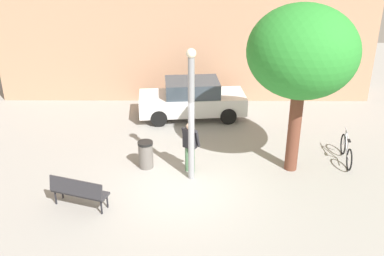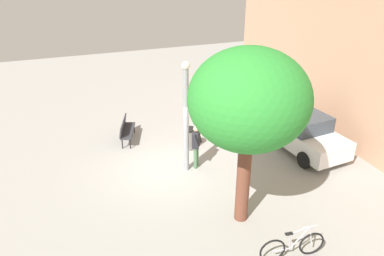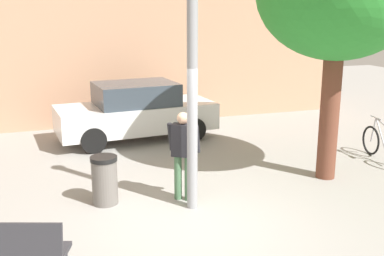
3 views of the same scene
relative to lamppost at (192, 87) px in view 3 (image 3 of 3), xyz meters
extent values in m
plane|color=gray|center=(-0.31, -0.57, -2.19)|extent=(36.00, 36.00, 0.00)
cylinder|color=gray|center=(0.00, 0.00, -0.29)|extent=(0.19, 0.19, 3.80)
cylinder|color=#47704C|center=(-0.13, 0.45, -1.76)|extent=(0.14, 0.14, 0.85)
cylinder|color=#47704C|center=(0.04, 0.34, -1.76)|extent=(0.14, 0.14, 0.85)
cube|color=#232328|center=(-0.05, 0.40, -1.04)|extent=(0.45, 0.41, 0.60)
sphere|color=tan|center=(-0.05, 0.40, -0.63)|extent=(0.22, 0.22, 0.22)
cylinder|color=#232328|center=(-0.23, 0.58, -1.01)|extent=(0.20, 0.24, 0.55)
cylinder|color=#232328|center=(0.19, 0.30, -1.01)|extent=(0.20, 0.24, 0.55)
cube|color=#2D2D33|center=(-3.03, -1.52, -1.74)|extent=(1.66, 0.93, 0.06)
cylinder|color=brown|center=(3.16, 0.60, -0.84)|extent=(0.39, 0.39, 2.70)
torus|color=black|center=(5.13, 1.64, -1.83)|extent=(0.14, 0.71, 0.71)
cylinder|color=#ADADB7|center=(5.08, 1.27, -1.55)|extent=(0.10, 0.50, 0.64)
cylinder|color=#ADADB7|center=(5.08, 1.22, -1.31)|extent=(0.11, 0.58, 0.18)
cylinder|color=#ADADB7|center=(5.12, 1.57, -1.55)|extent=(0.06, 0.17, 0.63)
cylinder|color=#ADADB7|center=(5.11, 1.51, -1.24)|extent=(0.09, 0.44, 0.03)
cube|color=silver|center=(-0.01, 4.81, -1.57)|extent=(4.34, 2.07, 0.70)
cube|color=#333D47|center=(-0.01, 4.81, -0.94)|extent=(2.23, 1.75, 0.60)
cylinder|color=black|center=(1.26, 5.73, -1.87)|extent=(0.66, 0.28, 0.64)
cylinder|color=black|center=(1.41, 4.13, -1.87)|extent=(0.66, 0.28, 0.64)
cylinder|color=black|center=(-1.43, 5.48, -1.87)|extent=(0.66, 0.28, 0.64)
cylinder|color=black|center=(-1.28, 3.89, -1.87)|extent=(0.66, 0.28, 0.64)
cylinder|color=#66605B|center=(-1.46, 0.66, -1.78)|extent=(0.46, 0.46, 0.82)
cylinder|color=black|center=(-1.46, 0.66, -1.33)|extent=(0.49, 0.49, 0.08)
camera|label=1|loc=(0.10, -11.77, 4.88)|focal=41.41mm
camera|label=2|loc=(10.97, -3.89, 5.08)|focal=34.65mm
camera|label=3|loc=(-2.46, -7.42, 1.27)|focal=43.83mm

